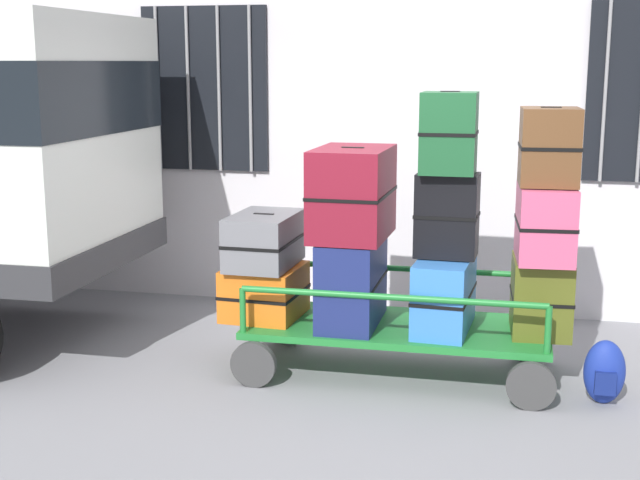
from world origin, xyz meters
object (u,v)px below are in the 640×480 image
object	(u,v)px
suitcase_midleft_bottom	(352,281)
suitcase_center_top	(449,133)
suitcase_left_bottom	(265,291)
suitcase_center_middle	(447,215)
suitcase_center_bottom	(444,293)
suitcase_midleft_middle	(352,193)
suitcase_midright_top	(549,147)
backpack	(604,372)
luggage_cart	(397,333)
suitcase_left_middle	(264,240)
suitcase_midright_bottom	(541,296)
suitcase_midright_middle	(545,223)

from	to	relation	value
suitcase_midleft_bottom	suitcase_center_top	bearing A→B (deg)	-0.45
suitcase_left_bottom	suitcase_center_middle	size ratio (longest dim) A/B	1.05
suitcase_center_bottom	suitcase_midleft_middle	bearing A→B (deg)	-178.97
suitcase_midleft_bottom	suitcase_left_bottom	bearing A→B (deg)	177.78
suitcase_center_top	suitcase_midright_top	size ratio (longest dim) A/B	1.07
suitcase_midleft_bottom	backpack	size ratio (longest dim) A/B	1.79
suitcase_midleft_middle	suitcase_midleft_bottom	bearing A→B (deg)	90.00
suitcase_center_middle	backpack	xyz separation A→B (m)	(1.09, -0.27, -0.98)
suitcase_midleft_middle	suitcase_center_top	bearing A→B (deg)	0.07
luggage_cart	suitcase_center_top	xyz separation A→B (m)	(0.33, -0.04, 1.46)
suitcase_midleft_bottom	suitcase_center_top	world-z (taller)	suitcase_center_top
suitcase_midright_top	luggage_cart	bearing A→B (deg)	178.40
suitcase_midleft_middle	suitcase_center_middle	bearing A→B (deg)	4.08
suitcase_midleft_bottom	suitcase_center_top	xyz separation A→B (m)	(0.67, -0.01, 1.08)
suitcase_left_bottom	backpack	xyz separation A→B (m)	(2.43, -0.26, -0.35)
suitcase_left_middle	suitcase_midright_bottom	distance (m)	2.03
suitcase_left_middle	suitcase_midleft_bottom	xyz separation A→B (m)	(0.67, -0.03, -0.26)
suitcase_midleft_bottom	suitcase_center_middle	xyz separation A→B (m)	(0.67, 0.04, 0.50)
luggage_cart	suitcase_midright_bottom	xyz separation A→B (m)	(1.00, 0.02, 0.33)
suitcase_midright_top	suitcase_midright_middle	bearing A→B (deg)	-90.00
suitcase_center_bottom	suitcase_midright_middle	world-z (taller)	suitcase_midright_middle
suitcase_center_bottom	suitcase_midright_middle	size ratio (longest dim) A/B	1.27
luggage_cart	suitcase_left_bottom	bearing A→B (deg)	-179.58
suitcase_center_top	suitcase_left_bottom	bearing A→B (deg)	178.66
suitcase_midleft_middle	suitcase_midright_middle	distance (m)	1.34
suitcase_left_bottom	suitcase_center_top	bearing A→B (deg)	-1.34
suitcase_center_top	suitcase_midright_middle	distance (m)	0.90
suitcase_left_middle	suitcase_midleft_middle	xyz separation A→B (m)	(0.67, -0.04, 0.38)
suitcase_midleft_bottom	suitcase_midleft_middle	world-z (taller)	suitcase_midleft_middle
suitcase_left_middle	backpack	distance (m)	2.55
backpack	suitcase_center_top	bearing A→B (deg)	168.38
suitcase_center_bottom	suitcase_midright_top	distance (m)	1.25
suitcase_left_bottom	suitcase_center_middle	world-z (taller)	suitcase_center_middle
suitcase_left_bottom	suitcase_center_top	size ratio (longest dim) A/B	1.12
suitcase_midright_middle	backpack	bearing A→B (deg)	-27.85
suitcase_midright_middle	suitcase_center_middle	bearing A→B (deg)	175.99
suitcase_midleft_bottom	suitcase_center_bottom	size ratio (longest dim) A/B	1.00
suitcase_midleft_bottom	backpack	world-z (taller)	suitcase_midleft_bottom
suitcase_center_middle	suitcase_center_top	xyz separation A→B (m)	(0.00, -0.05, 0.58)
suitcase_left_bottom	backpack	size ratio (longest dim) A/B	1.42
suitcase_left_middle	backpack	size ratio (longest dim) A/B	1.62
suitcase_midleft_middle	suitcase_left_middle	bearing A→B (deg)	176.75
suitcase_midright_bottom	suitcase_center_top	bearing A→B (deg)	-174.67
suitcase_center_middle	suitcase_midright_bottom	world-z (taller)	suitcase_center_middle
suitcase_center_bottom	suitcase_left_middle	bearing A→B (deg)	178.89
suitcase_center_bottom	suitcase_midright_top	size ratio (longest dim) A/B	1.50
luggage_cart	suitcase_left_middle	bearing A→B (deg)	-179.93
suitcase_left_bottom	suitcase_midright_middle	xyz separation A→B (m)	(2.00, -0.03, 0.61)
luggage_cart	suitcase_midleft_bottom	size ratio (longest dim) A/B	2.84
suitcase_midright_middle	backpack	world-z (taller)	suitcase_midright_middle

